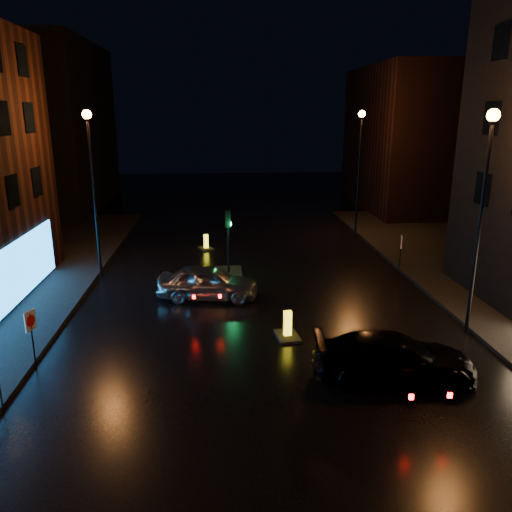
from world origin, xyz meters
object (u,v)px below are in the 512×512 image
(bollard_near, at_px, (287,332))
(bollard_far, at_px, (206,246))
(dark_sedan, at_px, (394,358))
(road_sign_left, at_px, (31,326))
(traffic_signal, at_px, (229,265))
(road_sign_right, at_px, (401,245))
(silver_hatchback, at_px, (208,282))

(bollard_near, xyz_separation_m, bollard_far, (-3.30, 13.03, -0.03))
(dark_sedan, xyz_separation_m, bollard_far, (-6.24, 16.35, -0.54))
(bollard_near, xyz_separation_m, road_sign_left, (-8.72, -1.69, 1.30))
(dark_sedan, relative_size, road_sign_left, 2.50)
(road_sign_left, bearing_deg, bollard_near, 29.60)
(dark_sedan, relative_size, bollard_far, 4.03)
(traffic_signal, relative_size, road_sign_left, 1.68)
(road_sign_left, bearing_deg, bollard_far, 88.44)
(bollard_near, bearing_deg, road_sign_right, 39.45)
(traffic_signal, xyz_separation_m, dark_sedan, (4.97, -11.17, 0.24))
(dark_sedan, xyz_separation_m, bollard_near, (-2.94, 3.32, -0.51))
(bollard_far, bearing_deg, road_sign_right, -51.11)
(traffic_signal, height_order, bollard_near, traffic_signal)
(bollard_far, relative_size, road_sign_left, 0.62)
(traffic_signal, bearing_deg, road_sign_right, -2.17)
(traffic_signal, distance_m, bollard_near, 8.11)
(silver_hatchback, height_order, road_sign_right, road_sign_right)
(traffic_signal, height_order, road_sign_right, traffic_signal)
(traffic_signal, distance_m, dark_sedan, 12.22)
(traffic_signal, bearing_deg, bollard_near, -75.53)
(bollard_near, bearing_deg, dark_sedan, -55.71)
(road_sign_right, bearing_deg, silver_hatchback, 33.08)
(traffic_signal, relative_size, bollard_near, 2.62)
(bollard_far, height_order, road_sign_left, road_sign_left)
(bollard_far, distance_m, road_sign_right, 11.83)
(traffic_signal, distance_m, road_sign_right, 9.16)
(dark_sedan, xyz_separation_m, road_sign_right, (4.13, 10.82, 0.77))
(road_sign_left, bearing_deg, road_sign_right, 48.85)
(dark_sedan, distance_m, road_sign_left, 11.80)
(bollard_near, relative_size, road_sign_right, 0.65)
(traffic_signal, xyz_separation_m, road_sign_left, (-6.70, -9.53, 1.04))
(silver_hatchback, xyz_separation_m, bollard_far, (-0.25, 8.60, -0.57))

